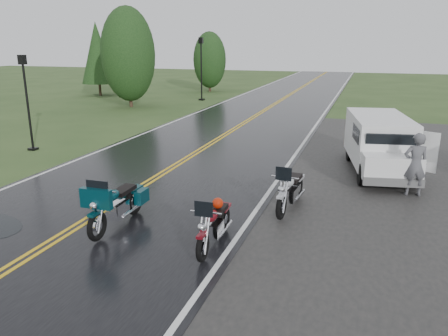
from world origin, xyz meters
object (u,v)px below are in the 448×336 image
van_white (364,156)px  person_at_van (415,165)px  lamp_post_near_left (28,103)px  motorcycle_teal (96,214)px  motorcycle_red (202,236)px  motorcycle_silver (282,197)px  lamp_post_far_left (201,69)px

van_white → person_at_van: 1.49m
person_at_van → lamp_post_near_left: 14.43m
van_white → motorcycle_teal: bearing=-141.7°
motorcycle_red → motorcycle_silver: (1.06, 2.60, 0.04)m
motorcycle_teal → lamp_post_near_left: (-7.56, 6.64, 1.24)m
motorcycle_teal → motorcycle_silver: size_ratio=1.05×
motorcycle_silver → van_white: van_white is taller
motorcycle_silver → lamp_post_near_left: (-11.13, 4.19, 1.27)m
motorcycle_red → lamp_post_far_left: (-9.30, 24.03, 1.73)m
van_white → lamp_post_near_left: bearing=167.4°
motorcycle_teal → lamp_post_near_left: lamp_post_near_left is taller
motorcycle_red → person_at_van: (4.27, 5.63, 0.31)m
motorcycle_teal → person_at_van: bearing=37.9°
person_at_van → lamp_post_far_left: (-13.57, 18.40, 1.43)m
lamp_post_near_left → lamp_post_far_left: lamp_post_far_left is taller
motorcycle_red → lamp_post_far_left: 25.83m
lamp_post_far_left → van_white: bearing=-55.7°
person_at_van → lamp_post_far_left: bearing=-64.5°
person_at_van → motorcycle_silver: bearing=32.4°
van_white → motorcycle_red: bearing=-124.8°
lamp_post_far_left → motorcycle_teal: bearing=-74.1°
motorcycle_red → lamp_post_near_left: size_ratio=0.53×
motorcycle_teal → lamp_post_far_left: 24.88m
person_at_van → lamp_post_near_left: lamp_post_near_left is taller
motorcycle_red → van_white: bearing=63.0°
person_at_van → lamp_post_far_left: 22.91m
person_at_van → motorcycle_red: bearing=41.9°
motorcycle_silver → motorcycle_teal: bearing=-140.1°
motorcycle_red → person_at_van: size_ratio=1.13×
lamp_post_far_left → lamp_post_near_left: bearing=-92.6°
motorcycle_red → lamp_post_near_left: bearing=144.0°
motorcycle_silver → lamp_post_far_left: 23.86m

